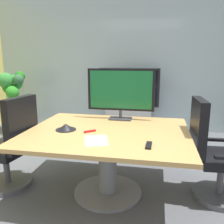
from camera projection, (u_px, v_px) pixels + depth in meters
ground_plane at (101, 199)px, 2.60m from camera, size 7.07×7.07×0.00m
wall_back_glass_partition at (132, 62)px, 5.01m from camera, size 6.07×0.10×2.84m
conference_table at (108, 146)px, 2.60m from camera, size 1.72×1.39×0.74m
office_chair_left at (11, 151)px, 2.75m from camera, size 0.63×0.61×1.09m
office_chair_right at (213, 158)px, 2.53m from camera, size 0.61×0.58×1.09m
tv_monitor at (121, 91)px, 2.97m from camera, size 0.84×0.18×0.64m
wall_display_unit at (129, 111)px, 4.88m from camera, size 1.20×0.36×1.31m
potted_plant at (13, 93)px, 4.83m from camera, size 0.50×0.62×1.24m
conference_phone at (66, 127)px, 2.58m from camera, size 0.22×0.22×0.07m
remote_control at (149, 145)px, 2.10m from camera, size 0.06×0.17×0.02m
whiteboard_marker at (90, 131)px, 2.50m from camera, size 0.11×0.10×0.02m
paper_notepad at (96, 141)px, 2.24m from camera, size 0.29×0.35×0.01m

